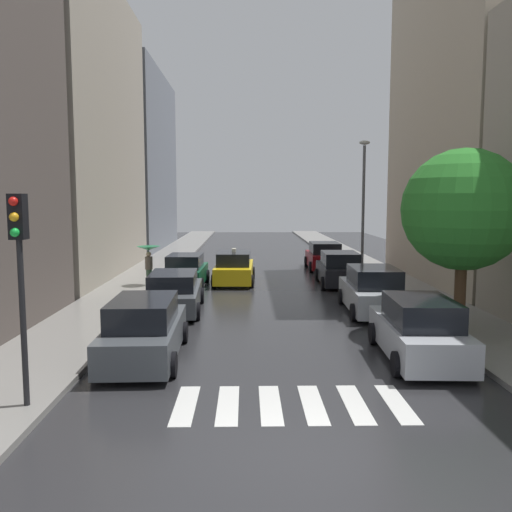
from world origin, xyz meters
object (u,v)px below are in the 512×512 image
(parked_car_left_nearest, at_px, (144,331))
(parked_car_right_fourth, at_px, (324,257))
(parked_car_left_third, at_px, (186,271))
(taxi_midroad, at_px, (234,268))
(parked_car_right_second, at_px, (373,291))
(pedestrian_near_tree, at_px, (149,256))
(parked_car_left_second, at_px, (174,293))
(parked_car_right_third, at_px, (339,270))
(street_tree_right, at_px, (463,210))
(parked_car_right_nearest, at_px, (419,331))
(lamp_post_right, at_px, (363,198))
(traffic_light_left_corner, at_px, (19,253))

(parked_car_left_nearest, relative_size, parked_car_right_fourth, 1.11)
(parked_car_left_third, xyz_separation_m, taxi_midroad, (2.38, 1.08, 0.01))
(parked_car_right_second, bearing_deg, parked_car_right_fourth, 1.85)
(parked_car_right_second, distance_m, pedestrian_near_tree, 11.15)
(parked_car_left_second, distance_m, parked_car_right_second, 7.62)
(parked_car_right_third, height_order, street_tree_right, street_tree_right)
(taxi_midroad, relative_size, pedestrian_near_tree, 2.43)
(parked_car_right_nearest, xyz_separation_m, lamp_post_right, (1.85, 15.56, 3.57))
(parked_car_left_third, bearing_deg, parked_car_right_third, -86.20)
(parked_car_right_fourth, bearing_deg, parked_car_right_third, 179.51)
(parked_car_left_nearest, distance_m, parked_car_right_fourth, 19.76)
(pedestrian_near_tree, distance_m, street_tree_right, 14.87)
(parked_car_left_second, distance_m, parked_car_left_third, 5.89)
(parked_car_right_fourth, relative_size, traffic_light_left_corner, 1.01)
(parked_car_right_second, relative_size, taxi_midroad, 1.01)
(parked_car_left_second, bearing_deg, parked_car_left_third, -0.09)
(traffic_light_left_corner, bearing_deg, street_tree_right, 28.00)
(street_tree_right, bearing_deg, parked_car_right_third, 102.20)
(parked_car_right_second, bearing_deg, pedestrian_near_tree, 60.88)
(parked_car_left_nearest, distance_m, lamp_post_right, 18.31)
(taxi_midroad, distance_m, traffic_light_left_corner, 17.27)
(parked_car_right_second, relative_size, parked_car_right_fourth, 1.07)
(parked_car_right_third, height_order, lamp_post_right, lamp_post_right)
(parked_car_right_third, bearing_deg, pedestrian_near_tree, 96.06)
(parked_car_left_third, height_order, taxi_midroad, taxi_midroad)
(parked_car_left_second, xyz_separation_m, taxi_midroad, (2.17, 6.97, 0.03))
(parked_car_right_second, distance_m, traffic_light_left_corner, 13.45)
(parked_car_right_fourth, distance_m, lamp_post_right, 4.90)
(parked_car_left_nearest, relative_size, taxi_midroad, 1.04)
(street_tree_right, bearing_deg, pedestrian_near_tree, 141.77)
(parked_car_left_second, distance_m, pedestrian_near_tree, 5.81)
(parked_car_right_second, relative_size, lamp_post_right, 0.63)
(parked_car_right_fourth, bearing_deg, traffic_light_left_corner, 157.66)
(taxi_midroad, distance_m, street_tree_right, 13.37)
(parked_car_right_third, bearing_deg, parked_car_right_nearest, -178.51)
(lamp_post_right, bearing_deg, parked_car_left_second, -135.02)
(parked_car_right_nearest, bearing_deg, lamp_post_right, -4.29)
(parked_car_left_third, bearing_deg, parked_car_right_second, -126.45)
(taxi_midroad, distance_m, pedestrian_near_tree, 4.46)
(parked_car_left_third, relative_size, parked_car_right_third, 0.95)
(parked_car_right_third, xyz_separation_m, lamp_post_right, (1.83, 3.14, 3.58))
(parked_car_left_nearest, bearing_deg, parked_car_right_fourth, -23.91)
(parked_car_right_nearest, bearing_deg, taxi_midroad, 24.24)
(parked_car_left_second, bearing_deg, street_tree_right, -113.07)
(parked_car_right_nearest, height_order, parked_car_right_fourth, parked_car_right_nearest)
(parked_car_right_third, xyz_separation_m, taxi_midroad, (-5.30, 0.82, -0.02))
(parked_car_right_second, distance_m, street_tree_right, 5.03)
(parked_car_left_second, distance_m, lamp_post_right, 13.64)
(parked_car_right_fourth, relative_size, pedestrian_near_tree, 2.28)
(street_tree_right, distance_m, traffic_light_left_corner, 12.81)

